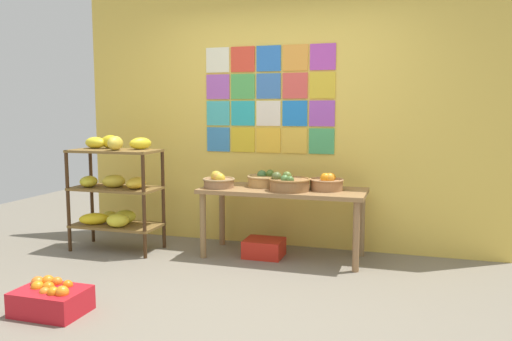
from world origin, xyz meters
The scene contains 10 objects.
ground centered at (0.00, 0.00, 0.00)m, with size 9.29×9.29×0.00m, color slate.
back_wall_with_art centered at (0.00, 1.67, 1.34)m, with size 4.44×0.07×2.68m.
banana_shelf_unit centered at (-1.57, 0.98, 0.66)m, with size 0.89×0.47×1.17m.
display_table centered at (0.12, 1.22, 0.59)m, with size 1.57×0.63×0.67m.
fruit_basket_right centered at (0.54, 1.25, 0.74)m, with size 0.33×0.33×0.17m.
fruit_basket_left centered at (-0.08, 1.32, 0.74)m, with size 0.35×0.35×0.16m.
fruit_basket_back_right centered at (-0.49, 1.10, 0.74)m, with size 0.31×0.31×0.16m.
fruit_basket_centre centered at (0.20, 1.12, 0.74)m, with size 0.39×0.39×0.17m.
produce_crate_under_table centered at (-0.05, 1.17, 0.09)m, with size 0.37×0.31×0.17m, color red.
orange_crate_foreground centered at (-1.10, -0.60, 0.10)m, with size 0.48×0.35×0.23m.
Camera 1 is at (1.29, -3.45, 1.42)m, focal length 35.63 mm.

